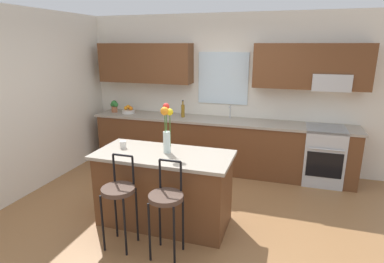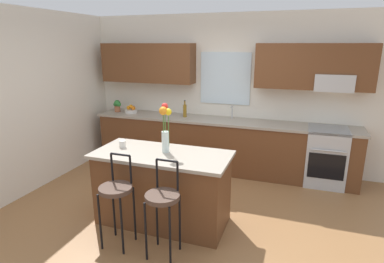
# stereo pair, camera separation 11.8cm
# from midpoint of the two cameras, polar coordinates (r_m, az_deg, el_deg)

# --- Properties ---
(ground_plane) EXTENTS (14.00, 14.00, 0.00)m
(ground_plane) POSITION_cam_midpoint_polar(r_m,az_deg,el_deg) (4.29, -0.05, -15.05)
(ground_plane) COLOR olive
(wall_left) EXTENTS (0.12, 4.60, 2.70)m
(wall_left) POSITION_cam_midpoint_polar(r_m,az_deg,el_deg) (5.41, -25.59, 5.17)
(wall_left) COLOR silver
(wall_left) RESTS_ON ground
(back_wall_assembly) EXTENTS (5.60, 0.50, 2.70)m
(back_wall_assembly) POSITION_cam_midpoint_polar(r_m,az_deg,el_deg) (5.64, 6.95, 8.60)
(back_wall_assembly) COLOR silver
(back_wall_assembly) RESTS_ON ground
(counter_run) EXTENTS (4.56, 0.64, 0.92)m
(counter_run) POSITION_cam_midpoint_polar(r_m,az_deg,el_deg) (5.60, 5.66, -2.39)
(counter_run) COLOR brown
(counter_run) RESTS_ON ground
(sink_faucet) EXTENTS (0.02, 0.13, 0.23)m
(sink_faucet) POSITION_cam_midpoint_polar(r_m,az_deg,el_deg) (5.55, 7.88, 3.74)
(sink_faucet) COLOR #B7BABC
(sink_faucet) RESTS_ON counter_run
(oven_range) EXTENTS (0.60, 0.64, 0.92)m
(oven_range) POSITION_cam_midpoint_polar(r_m,az_deg,el_deg) (5.47, 23.61, -4.17)
(oven_range) COLOR #B7BABC
(oven_range) RESTS_ON ground
(kitchen_island) EXTENTS (1.66, 0.78, 0.92)m
(kitchen_island) POSITION_cam_midpoint_polar(r_m,az_deg,el_deg) (3.98, -4.50, -10.15)
(kitchen_island) COLOR brown
(kitchen_island) RESTS_ON ground
(bar_stool_near) EXTENTS (0.36, 0.36, 1.04)m
(bar_stool_near) POSITION_cam_midpoint_polar(r_m,az_deg,el_deg) (3.54, -12.65, -10.80)
(bar_stool_near) COLOR black
(bar_stool_near) RESTS_ON ground
(bar_stool_middle) EXTENTS (0.36, 0.36, 1.04)m
(bar_stool_middle) POSITION_cam_midpoint_polar(r_m,az_deg,el_deg) (3.31, -4.30, -12.43)
(bar_stool_middle) COLOR black
(bar_stool_middle) RESTS_ON ground
(flower_vase) EXTENTS (0.14, 0.15, 0.60)m
(flower_vase) POSITION_cam_midpoint_polar(r_m,az_deg,el_deg) (3.74, -3.99, 0.88)
(flower_vase) COLOR silver
(flower_vase) RESTS_ON kitchen_island
(mug_ceramic) EXTENTS (0.08, 0.08, 0.09)m
(mug_ceramic) POSITION_cam_midpoint_polar(r_m,az_deg,el_deg) (4.07, -11.70, -2.24)
(mug_ceramic) COLOR silver
(mug_ceramic) RESTS_ON kitchen_island
(fruit_bowl_oranges) EXTENTS (0.24, 0.24, 0.16)m
(fruit_bowl_oranges) POSITION_cam_midpoint_polar(r_m,az_deg,el_deg) (6.10, -10.44, 3.84)
(fruit_bowl_oranges) COLOR silver
(fruit_bowl_oranges) RESTS_ON counter_run
(bottle_olive_oil) EXTENTS (0.06, 0.06, 0.30)m
(bottle_olive_oil) POSITION_cam_midpoint_polar(r_m,az_deg,el_deg) (5.63, -0.71, 3.85)
(bottle_olive_oil) COLOR olive
(bottle_olive_oil) RESTS_ON counter_run
(potted_plant_small) EXTENTS (0.17, 0.11, 0.23)m
(potted_plant_small) POSITION_cam_midpoint_polar(r_m,az_deg,el_deg) (6.23, -12.88, 4.66)
(potted_plant_small) COLOR #9E5B3D
(potted_plant_small) RESTS_ON counter_run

